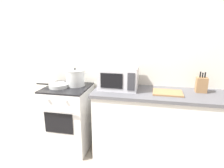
# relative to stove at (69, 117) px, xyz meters

# --- Properties ---
(back_wall) EXTENTS (4.40, 0.10, 2.50)m
(back_wall) POSITION_rel_stove_xyz_m (0.65, 0.37, 0.79)
(back_wall) COLOR silver
(back_wall) RESTS_ON ground_plane
(lower_cabinet_right) EXTENTS (1.64, 0.56, 0.88)m
(lower_cabinet_right) POSITION_rel_stove_xyz_m (1.25, 0.02, -0.02)
(lower_cabinet_right) COLOR white
(lower_cabinet_right) RESTS_ON ground_plane
(countertop_right) EXTENTS (1.70, 0.60, 0.04)m
(countertop_right) POSITION_rel_stove_xyz_m (1.25, 0.02, 0.44)
(countertop_right) COLOR #59595E
(countertop_right) RESTS_ON lower_cabinet_right
(stove) EXTENTS (0.60, 0.64, 0.92)m
(stove) POSITION_rel_stove_xyz_m (0.00, 0.00, 0.00)
(stove) COLOR white
(stove) RESTS_ON ground_plane
(stock_pot) EXTENTS (0.35, 0.27, 0.25)m
(stock_pot) POSITION_rel_stove_xyz_m (0.09, 0.10, 0.57)
(stock_pot) COLOR silver
(stock_pot) RESTS_ON stove
(frying_pan) EXTENTS (0.46, 0.26, 0.05)m
(frying_pan) POSITION_rel_stove_xyz_m (-0.11, -0.04, 0.48)
(frying_pan) COLOR silver
(frying_pan) RESTS_ON stove
(microwave) EXTENTS (0.50, 0.37, 0.30)m
(microwave) POSITION_rel_stove_xyz_m (0.71, 0.08, 0.61)
(microwave) COLOR silver
(microwave) RESTS_ON countertop_right
(cutting_board) EXTENTS (0.36, 0.26, 0.02)m
(cutting_board) POSITION_rel_stove_xyz_m (1.34, 0.00, 0.47)
(cutting_board) COLOR #997047
(cutting_board) RESTS_ON countertop_right
(knife_block) EXTENTS (0.13, 0.10, 0.26)m
(knife_block) POSITION_rel_stove_xyz_m (1.76, 0.14, 0.56)
(knife_block) COLOR #997047
(knife_block) RESTS_ON countertop_right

